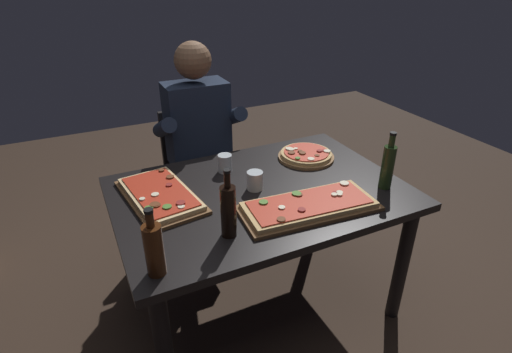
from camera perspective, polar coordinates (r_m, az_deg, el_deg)
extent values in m
plane|color=#38281E|center=(2.43, 0.54, -17.17)|extent=(6.40, 6.40, 0.00)
cube|color=black|center=(1.99, 0.63, -2.39)|extent=(1.40, 0.96, 0.04)
cylinder|color=black|center=(2.26, 19.93, -11.55)|extent=(0.07, 0.07, 0.70)
cylinder|color=black|center=(2.38, -17.61, -8.87)|extent=(0.07, 0.07, 0.70)
cylinder|color=black|center=(2.75, 8.51, -2.35)|extent=(0.07, 0.07, 0.70)
cube|color=brown|center=(1.84, 7.50, -4.45)|extent=(0.65, 0.31, 0.02)
cube|color=#DBB270|center=(1.83, 7.54, -3.97)|extent=(0.60, 0.28, 0.02)
cube|color=#B72D19|center=(1.82, 7.56, -3.62)|extent=(0.55, 0.25, 0.01)
cylinder|color=maroon|center=(1.75, 6.48, -4.68)|extent=(0.03, 0.03, 0.01)
cylinder|color=beige|center=(1.99, 12.38, -0.95)|extent=(0.04, 0.04, 0.01)
cylinder|color=#4C7F2D|center=(1.87, 5.75, -2.42)|extent=(0.04, 0.04, 0.01)
cylinder|color=brown|center=(1.68, 3.58, -6.06)|extent=(0.04, 0.04, 0.01)
cylinder|color=beige|center=(1.91, 11.74, -2.21)|extent=(0.03, 0.03, 0.01)
cylinder|color=beige|center=(1.76, 3.66, -4.39)|extent=(0.03, 0.03, 0.01)
cylinder|color=beige|center=(1.88, 11.01, -2.53)|extent=(0.03, 0.03, 0.01)
cylinder|color=brown|center=(1.86, 6.03, -2.55)|extent=(0.04, 0.04, 0.01)
cylinder|color=beige|center=(1.89, 11.75, -2.50)|extent=(0.03, 0.03, 0.01)
cylinder|color=#4C7F2D|center=(1.79, 1.06, -3.65)|extent=(0.04, 0.04, 0.01)
cylinder|color=maroon|center=(1.90, 11.23, -2.27)|extent=(0.03, 0.03, 0.00)
cube|color=brown|center=(1.95, -13.37, -2.84)|extent=(0.35, 0.54, 0.02)
cube|color=#E5C184|center=(1.95, -13.43, -2.39)|extent=(0.31, 0.50, 0.02)
cube|color=#B72D19|center=(1.94, -13.47, -2.06)|extent=(0.28, 0.46, 0.01)
cylinder|color=maroon|center=(1.97, -12.19, -1.17)|extent=(0.03, 0.03, 0.01)
cylinder|color=beige|center=(1.79, -10.52, -4.20)|extent=(0.03, 0.03, 0.00)
cylinder|color=beige|center=(1.89, -15.79, -3.07)|extent=(0.03, 0.03, 0.01)
cylinder|color=beige|center=(1.91, -14.07, -2.48)|extent=(0.04, 0.04, 0.01)
cylinder|color=brown|center=(2.04, -12.03, -0.05)|extent=(0.04, 0.04, 0.01)
cylinder|color=maroon|center=(1.82, -10.59, -3.69)|extent=(0.04, 0.04, 0.01)
cylinder|color=#4C7F2D|center=(1.80, -12.45, -4.19)|extent=(0.04, 0.04, 0.01)
cylinder|color=#4C7F2D|center=(1.82, -14.95, -4.28)|extent=(0.04, 0.04, 0.00)
cylinder|color=brown|center=(1.83, -13.93, -3.94)|extent=(0.04, 0.04, 0.01)
cylinder|color=brown|center=(2.12, -13.21, 0.86)|extent=(0.03, 0.03, 0.01)
cylinder|color=brown|center=(1.83, -14.13, -3.86)|extent=(0.04, 0.04, 0.01)
cylinder|color=olive|center=(2.31, 7.08, 2.76)|extent=(0.32, 0.32, 0.02)
cylinder|color=#DBB270|center=(2.30, 7.11, 3.17)|extent=(0.29, 0.29, 0.02)
cylinder|color=red|center=(2.30, 7.13, 3.46)|extent=(0.25, 0.25, 0.01)
cylinder|color=beige|center=(2.21, 7.77, 2.50)|extent=(0.04, 0.04, 0.00)
cylinder|color=beige|center=(2.31, 4.70, 3.94)|extent=(0.04, 0.04, 0.01)
cylinder|color=maroon|center=(2.32, 9.60, 3.64)|extent=(0.03, 0.03, 0.00)
cylinder|color=maroon|center=(2.30, 8.95, 3.60)|extent=(0.03, 0.03, 0.01)
cylinder|color=brown|center=(2.26, 6.58, 3.32)|extent=(0.04, 0.04, 0.01)
cylinder|color=brown|center=(2.25, 8.63, 2.97)|extent=(0.03, 0.03, 0.00)
cylinder|color=brown|center=(2.29, 6.25, 3.58)|extent=(0.03, 0.03, 0.01)
cylinder|color=brown|center=(2.26, 5.03, 3.38)|extent=(0.04, 0.04, 0.01)
cylinder|color=beige|center=(2.32, 5.63, 3.94)|extent=(0.02, 0.02, 0.01)
cylinder|color=beige|center=(2.31, 10.03, 3.56)|extent=(0.04, 0.04, 0.01)
cylinder|color=#4C7F2D|center=(2.20, 5.92, 2.60)|extent=(0.03, 0.03, 0.01)
cylinder|color=beige|center=(2.30, 5.01, 3.83)|extent=(0.04, 0.04, 0.01)
cylinder|color=black|center=(1.61, -3.92, -5.00)|extent=(0.06, 0.06, 0.22)
cylinder|color=black|center=(1.54, -4.09, -0.51)|extent=(0.03, 0.03, 0.06)
cylinder|color=black|center=(1.52, -4.14, 0.75)|extent=(0.03, 0.03, 0.01)
cylinder|color=#47230F|center=(1.47, -14.19, -10.08)|extent=(0.07, 0.07, 0.20)
cylinder|color=#47230F|center=(1.40, -14.80, -5.91)|extent=(0.03, 0.03, 0.06)
cylinder|color=black|center=(1.38, -14.97, -4.72)|extent=(0.03, 0.03, 0.01)
cylinder|color=#233819|center=(2.05, 18.09, 1.22)|extent=(0.06, 0.06, 0.22)
cylinder|color=#233819|center=(1.99, 18.68, 4.80)|extent=(0.03, 0.03, 0.06)
cylinder|color=black|center=(1.98, 18.84, 5.76)|extent=(0.03, 0.03, 0.01)
cylinder|color=silver|center=(2.13, -4.40, 1.87)|extent=(0.07, 0.07, 0.10)
cylinder|color=silver|center=(2.15, -4.37, 1.14)|extent=(0.06, 0.06, 0.04)
cylinder|color=silver|center=(1.96, -0.15, -0.58)|extent=(0.08, 0.08, 0.09)
cylinder|color=#5B3814|center=(1.97, -0.15, -1.22)|extent=(0.06, 0.06, 0.04)
cube|color=black|center=(2.74, -7.73, -0.41)|extent=(0.44, 0.44, 0.04)
cube|color=black|center=(2.82, -9.35, 5.46)|extent=(0.40, 0.04, 0.42)
cylinder|color=black|center=(2.66, -9.97, -7.28)|extent=(0.04, 0.04, 0.41)
cylinder|color=black|center=(2.76, -2.40, -5.40)|extent=(0.04, 0.04, 0.41)
cylinder|color=black|center=(2.97, -12.11, -3.40)|extent=(0.04, 0.04, 0.41)
cylinder|color=black|center=(3.06, -5.26, -1.84)|extent=(0.04, 0.04, 0.41)
cylinder|color=#23232D|center=(2.68, -8.22, -6.37)|extent=(0.11, 0.11, 0.45)
cylinder|color=#23232D|center=(2.73, -4.23, -5.39)|extent=(0.11, 0.11, 0.45)
cube|color=#23232D|center=(2.62, -7.13, 0.19)|extent=(0.34, 0.40, 0.12)
cube|color=#1E283D|center=(2.58, -8.29, 7.42)|extent=(0.38, 0.22, 0.52)
sphere|color=brown|center=(2.47, -8.93, 15.91)|extent=(0.22, 0.22, 0.22)
cylinder|color=#1E283D|center=(2.47, -12.83, 6.73)|extent=(0.09, 0.31, 0.21)
cylinder|color=#1E283D|center=(2.60, -3.33, 8.42)|extent=(0.09, 0.31, 0.21)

